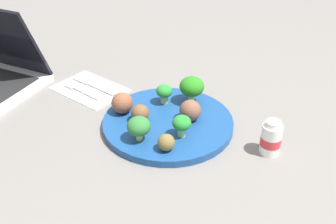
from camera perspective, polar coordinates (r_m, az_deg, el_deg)
The scene contains 14 objects.
ground_plane at distance 0.89m, azimuth 0.00°, elevation -1.95°, with size 4.00×4.00×0.00m, color slate.
plate at distance 0.88m, azimuth 0.00°, elevation -1.53°, with size 0.28×0.28×0.02m, color navy.
broccoli_floret_back_left at distance 0.81m, azimuth -3.99°, elevation -2.05°, with size 0.05×0.05×0.05m.
broccoli_floret_front_right at distance 0.92m, azimuth -0.52°, elevation 2.81°, with size 0.04×0.04×0.05m.
broccoli_floret_back_right at distance 0.92m, azimuth 3.32°, elevation 3.49°, with size 0.06×0.06×0.06m.
broccoli_floret_mid_left at distance 0.82m, azimuth 1.91°, elevation -1.63°, with size 0.04×0.04×0.05m.
meatball_mid_right at distance 0.87m, azimuth 3.10°, elevation 0.22°, with size 0.05×0.05×0.05m, color brown.
meatball_front_right at distance 0.90m, azimuth -6.37°, elevation 1.26°, with size 0.05×0.05×0.05m, color brown.
meatball_back_left at distance 0.87m, azimuth -3.89°, elevation -0.17°, with size 0.04×0.04×0.04m, color brown.
meatball_front_left at distance 0.79m, azimuth -0.25°, elevation -4.24°, with size 0.03×0.03×0.03m, color brown.
napkin at distance 1.04m, azimuth -10.92°, elevation 3.10°, with size 0.17×0.12×0.01m, color white.
fork at distance 1.03m, azimuth -11.96°, elevation 3.07°, with size 0.12×0.02×0.01m.
knife at distance 1.05m, azimuth -10.49°, elevation 3.84°, with size 0.15×0.02×0.01m.
yogurt_bottle at distance 0.82m, azimuth 14.09°, elevation -3.61°, with size 0.04×0.04×0.07m.
Camera 1 is at (-0.46, 0.57, 0.51)m, focal length 43.98 mm.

